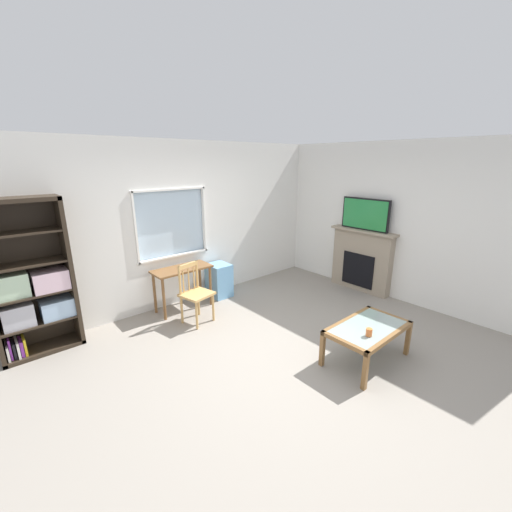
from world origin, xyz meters
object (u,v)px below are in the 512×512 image
Objects in this scene: fireplace at (361,260)px; sippy_cup at (369,332)px; plastic_drawer_unit at (219,280)px; wooden_chair at (195,293)px; desk_under_window at (182,275)px; tv at (365,214)px; bookshelf at (32,287)px; coffee_table at (368,331)px.

sippy_cup is at bearing -146.52° from fireplace.
plastic_drawer_unit is 0.48× the size of fireplace.
wooden_chair is 10.00× the size of sippy_cup.
tv is at bearing -26.37° from desk_under_window.
fireplace is 0.86m from tv.
tv is (-0.02, 0.00, 0.86)m from fireplace.
bookshelf reaches higher than tv.
plastic_drawer_unit is 2.93m from sippy_cup.
coffee_table is (-1.97, -1.31, -0.19)m from fireplace.
bookshelf is 2.04m from wooden_chair.
tv is 10.03× the size of sippy_cup.
wooden_chair is 0.86× the size of coffee_table.
plastic_drawer_unit reaches higher than coffee_table.
tv is 2.75m from sippy_cup.
sippy_cup is (0.84, -2.36, 0.04)m from wooden_chair.
plastic_drawer_unit is 0.66× the size of tv.
tv is (2.16, -1.49, 1.14)m from plastic_drawer_unit.
fireplace is 1.37× the size of tv.
fireplace reaches higher than plastic_drawer_unit.
fireplace is at bearing -34.35° from plastic_drawer_unit.
sippy_cup is at bearing -146.30° from tv.
sippy_cup is (-2.15, -1.43, -0.94)m from tv.
coffee_table is at bearing -146.09° from tv.
coffee_table is at bearing -70.92° from desk_under_window.
bookshelf reaches higher than plastic_drawer_unit.
plastic_drawer_unit is (0.74, 0.05, -0.28)m from desk_under_window.
fireplace is (2.18, -1.49, 0.28)m from plastic_drawer_unit.
wooden_chair reaches higher than desk_under_window.
bookshelf reaches higher than wooden_chair.
plastic_drawer_unit is 2.81m from coffee_table.
sippy_cup is at bearing -47.52° from bookshelf.
desk_under_window is 3.35m from tv.
coffee_table is 11.57× the size of sippy_cup.
desk_under_window is at bearing 81.08° from wooden_chair.
fireplace is 13.72× the size of sippy_cup.
fireplace is at bearing -17.58° from bookshelf.
tv is at bearing -17.65° from bookshelf.
wooden_chair is 3.28m from tv.
bookshelf is 21.76× the size of sippy_cup.
sippy_cup is (-2.17, -1.43, -0.08)m from fireplace.
bookshelf is 2.08× the size of desk_under_window.
sippy_cup is at bearing -75.26° from desk_under_window.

